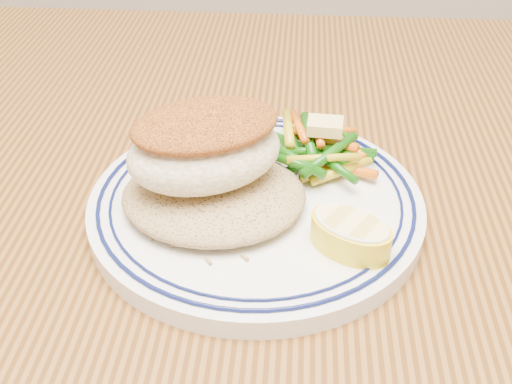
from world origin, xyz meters
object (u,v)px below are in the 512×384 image
object	(u,v)px
plate	(256,204)
lemon_wedge	(351,233)
vegetable_pile	(318,148)
dining_table	(315,342)
rice_pilaf	(214,191)
fish_fillet	(205,145)

from	to	relation	value
plate	lemon_wedge	size ratio (longest dim) A/B	3.37
vegetable_pile	dining_table	bearing A→B (deg)	-87.22
dining_table	rice_pilaf	distance (m)	0.15
vegetable_pile	lemon_wedge	distance (m)	0.10
plate	fish_fillet	xyz separation A→B (m)	(-0.03, -0.01, 0.05)
fish_fillet	lemon_wedge	bearing A→B (deg)	-24.58
rice_pilaf	vegetable_pile	size ratio (longest dim) A/B	1.37
fish_fillet	plate	bearing A→B (deg)	8.49
dining_table	lemon_wedge	bearing A→B (deg)	-42.74
dining_table	lemon_wedge	world-z (taller)	lemon_wedge
plate	vegetable_pile	bearing A→B (deg)	48.38
plate	rice_pilaf	distance (m)	0.04
lemon_wedge	vegetable_pile	bearing A→B (deg)	101.58
plate	fish_fillet	bearing A→B (deg)	-171.51
rice_pilaf	lemon_wedge	world-z (taller)	rice_pilaf
rice_pilaf	vegetable_pile	bearing A→B (deg)	40.03
rice_pilaf	plate	bearing A→B (deg)	21.94
fish_fillet	vegetable_pile	size ratio (longest dim) A/B	1.38
dining_table	plate	bearing A→B (deg)	143.80
fish_fillet	dining_table	bearing A→B (deg)	-20.05
vegetable_pile	plate	bearing A→B (deg)	-131.62
vegetable_pile	rice_pilaf	bearing A→B (deg)	-139.97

